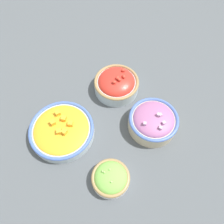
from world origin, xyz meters
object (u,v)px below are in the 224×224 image
(bowl_cherry_tomatoes, at_px, (116,84))
(bowl_squash, at_px, (62,130))
(bowl_lettuce, at_px, (111,178))
(bowl_red_onion, at_px, (153,121))

(bowl_cherry_tomatoes, bearing_deg, bowl_squash, -3.76)
(bowl_squash, distance_m, bowl_lettuce, 0.24)
(bowl_cherry_tomatoes, distance_m, bowl_lettuce, 0.36)
(bowl_red_onion, height_order, bowl_lettuce, bowl_red_onion)
(bowl_cherry_tomatoes, bearing_deg, bowl_red_onion, 78.85)
(bowl_cherry_tomatoes, relative_size, bowl_lettuce, 1.43)
(bowl_squash, height_order, bowl_red_onion, bowl_red_onion)
(bowl_cherry_tomatoes, height_order, bowl_squash, bowl_cherry_tomatoes)
(bowl_cherry_tomatoes, xyz_separation_m, bowl_lettuce, (0.28, 0.22, -0.01))
(bowl_squash, bearing_deg, bowl_red_onion, 136.39)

